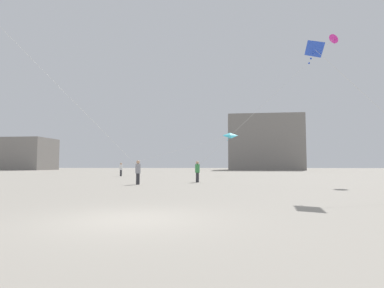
{
  "coord_description": "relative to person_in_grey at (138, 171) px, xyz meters",
  "views": [
    {
      "loc": [
        2.22,
        -7.9,
        1.41
      ],
      "look_at": [
        0.0,
        22.83,
        3.55
      ],
      "focal_mm": 28.67,
      "sensor_mm": 36.0,
      "label": 1
    }
  ],
  "objects": [
    {
      "name": "ground_plane",
      "position": [
        3.37,
        -14.31,
        -0.97
      ],
      "size": [
        300.0,
        300.0,
        0.0
      ],
      "primitive_type": "plane",
      "color": "#9E9689"
    },
    {
      "name": "person_in_grey",
      "position": [
        0.0,
        0.0,
        0.0
      ],
      "size": [
        0.39,
        0.39,
        1.77
      ],
      "rotation": [
        0.0,
        0.0,
        1.04
      ],
      "color": "#2D2D33",
      "rests_on": "ground_plane"
    },
    {
      "name": "person_in_green",
      "position": [
        4.2,
        3.14,
        -0.01
      ],
      "size": [
        0.38,
        0.38,
        1.75
      ],
      "rotation": [
        0.0,
        0.0,
        3.24
      ],
      "color": "#2D2D33",
      "rests_on": "ground_plane"
    },
    {
      "name": "person_in_white",
      "position": [
        -6.42,
        16.66,
        -0.02
      ],
      "size": [
        0.38,
        0.38,
        1.73
      ],
      "rotation": [
        0.0,
        0.0,
        3.14
      ],
      "color": "#2D2D33",
      "rests_on": "ground_plane"
    },
    {
      "name": "kite_cobalt_delta",
      "position": [
        11.07,
        -5.84,
        6.53
      ],
      "size": [
        5.27,
        2.71,
        6.66
      ],
      "color": "blue"
    },
    {
      "name": "kite_cyan_delta",
      "position": [
        7.47,
        18.68,
        4.31
      ],
      "size": [
        14.97,
        2.52,
        4.42
      ],
      "color": "#1EB2C6"
    },
    {
      "name": "kite_magenta_diamond",
      "position": [
        16.79,
        6.97,
        12.25
      ],
      "size": [
        13.33,
        4.49,
        12.57
      ],
      "color": "#D12899"
    },
    {
      "name": "building_left_hall",
      "position": [
        -51.63,
        65.97,
        3.78
      ],
      "size": [
        16.65,
        12.08,
        9.5
      ],
      "color": "gray",
      "rests_on": "ground_plane"
    },
    {
      "name": "building_centre_hall",
      "position": [
        20.37,
        71.54,
        6.96
      ],
      "size": [
        21.68,
        18.35,
        15.87
      ],
      "color": "gray",
      "rests_on": "ground_plane"
    }
  ]
}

